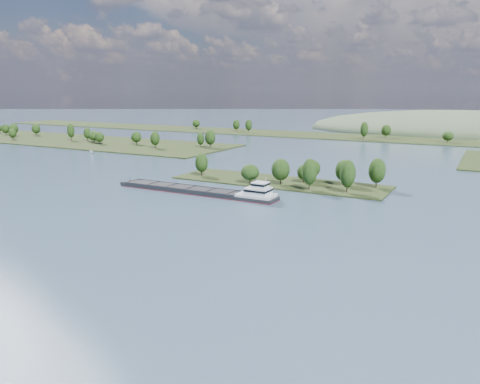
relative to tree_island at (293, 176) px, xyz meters
The scene contains 7 objects.
ground 59.91m from the tree_island, 97.22° to the right, with size 1800.00×1800.00×0.00m, color #395063.
tree_island is the anchor object (origin of this frame).
left_bank 248.73m from the tree_island, 161.04° to the left, with size 300.00×80.00×15.37m.
back_shoreline 220.56m from the tree_island, 89.19° to the left, with size 900.00×60.00×16.07m.
hill_west 324.99m from the tree_island, 80.71° to the left, with size 320.00×160.00×44.00m, color #43543A.
cargo_barge 43.20m from the tree_island, 124.76° to the right, with size 74.22×9.23×10.04m.
motorboat 162.02m from the tree_island, 168.40° to the left, with size 2.09×5.57×2.15m, color silver.
Camera 1 is at (85.23, -15.19, 42.54)m, focal length 35.00 mm.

